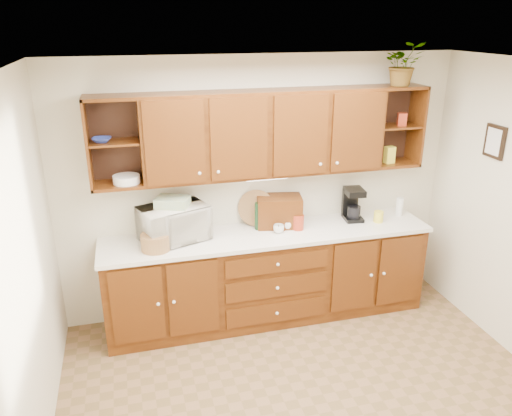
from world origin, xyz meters
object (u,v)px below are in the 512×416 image
bread_box (279,211)px  microwave (174,223)px  potted_plant (403,64)px  coffee_maker (353,204)px

bread_box → microwave: bearing=-165.0°
microwave → potted_plant: 2.64m
potted_plant → microwave: bearing=-179.6°
potted_plant → coffee_maker: bearing=174.8°
microwave → coffee_maker: bearing=-18.1°
microwave → bread_box: microwave is taller
coffee_maker → potted_plant: potted_plant is taller
bread_box → potted_plant: 1.84m
potted_plant → bread_box: bearing=177.0°
coffee_maker → potted_plant: bearing=2.2°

